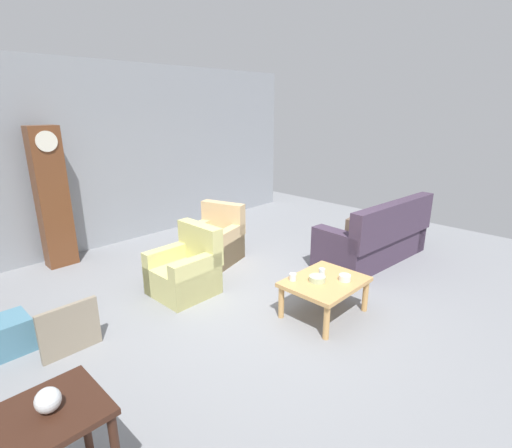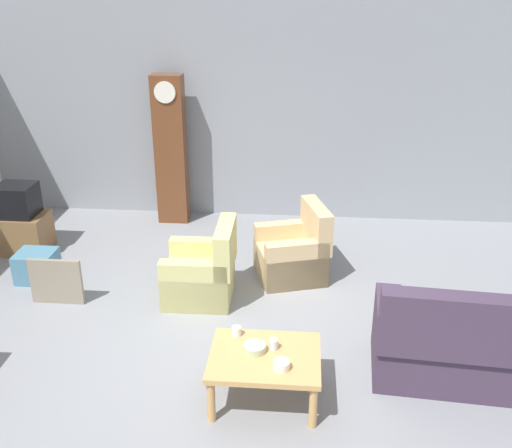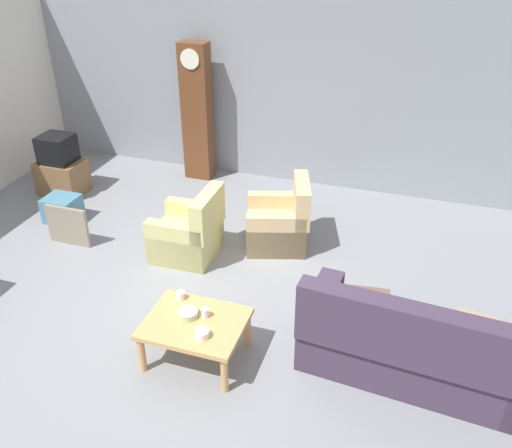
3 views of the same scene
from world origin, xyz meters
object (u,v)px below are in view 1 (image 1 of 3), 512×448
Objects in this scene: armchair_olive_far at (215,242)px; grandfather_clock at (52,198)px; coffee_table_wood at (325,285)px; cup_blue_rimmed at (322,272)px; bowl_white_stacked at (345,278)px; armchair_olive_near at (186,272)px; cup_white_porcelain at (293,277)px; glass_dome_cloche at (48,400)px; bowl_shallow_green at (317,279)px; storage_box_blue at (5,336)px; framed_picture_leaning at (70,330)px; couch_floral at (375,240)px.

armchair_olive_far is 0.45× the size of grandfather_clock.
coffee_table_wood is 0.17m from cup_blue_rimmed.
bowl_white_stacked is at bearing -73.48° from cup_blue_rimmed.
armchair_olive_near is at bearing -149.44° from armchair_olive_far.
bowl_white_stacked is (0.15, -0.18, 0.10)m from coffee_table_wood.
armchair_olive_far is at bearing 76.76° from cup_white_porcelain.
glass_dome_cloche is (-3.13, -0.22, 0.46)m from coffee_table_wood.
cup_blue_rimmed is at bearing 16.35° from bowl_shallow_green.
armchair_olive_near and armchair_olive_far have the same top height.
bowl_white_stacked is (1.81, -4.11, -0.61)m from grandfather_clock.
cup_white_porcelain reaches higher than bowl_white_stacked.
glass_dome_cloche is at bearing -170.15° from cup_white_porcelain.
coffee_table_wood is 3.52m from storage_box_blue.
bowl_white_stacked is at bearing -43.14° from bowl_shallow_green.
bowl_shallow_green is (-0.24, 0.23, -0.00)m from bowl_white_stacked.
armchair_olive_near is 1.66m from framed_picture_leaning.
framed_picture_leaning is (-0.81, -2.51, -0.83)m from grandfather_clock.
armchair_olive_far is at bearing 82.62° from bowl_shallow_green.
couch_floral is 2.21× the size of armchair_olive_far.
grandfather_clock is at bearing 113.74° from bowl_white_stacked.
grandfather_clock reaches higher than armchair_olive_near.
cup_blue_rimmed is at bearing -65.77° from grandfather_clock.
couch_floral is at bearing -12.80° from framed_picture_leaning.
glass_dome_cloche is at bearing -173.17° from couch_floral.
cup_white_porcelain is at bearing 129.21° from bowl_shallow_green.
framed_picture_leaning is 2.75m from bowl_shallow_green.
coffee_table_wood is 9.96× the size of cup_blue_rimmed.
couch_floral is 2.00m from cup_blue_rimmed.
framed_picture_leaning is 3.08m from bowl_white_stacked.
bowl_white_stacked is (3.29, 0.04, -0.36)m from glass_dome_cloche.
armchair_olive_near is at bearing 9.14° from framed_picture_leaning.
grandfather_clock is at bearing 138.56° from armchair_olive_far.
couch_floral reaches higher than armchair_olive_near.
bowl_white_stacked is (0.98, -1.86, 0.19)m from armchair_olive_near.
coffee_table_wood is at bearing 4.00° from glass_dome_cloche.
bowl_shallow_green is at bearing -33.59° from storage_box_blue.
grandfather_clock reaches higher than storage_box_blue.
cup_blue_rimmed is (0.35, -0.18, 0.01)m from cup_white_porcelain.
couch_floral is at bearing -24.14° from armchair_olive_near.
armchair_olive_near is 2.01× the size of storage_box_blue.
cup_blue_rimmed is at bearing -60.43° from armchair_olive_near.
couch_floral reaches higher than framed_picture_leaning.
armchair_olive_far is 2.13× the size of storage_box_blue.
armchair_olive_near is at bearing 111.51° from cup_white_porcelain.
bowl_shallow_green is at bearing -68.05° from grandfather_clock.
armchair_olive_near is 1.20m from armchair_olive_far.
armchair_olive_far is at bearing 18.11° from framed_picture_leaning.
glass_dome_cloche is (-5.17, -0.62, 0.50)m from couch_floral.
couch_floral is at bearing -45.84° from armchair_olive_far.
couch_floral is 2.25× the size of coffee_table_wood.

